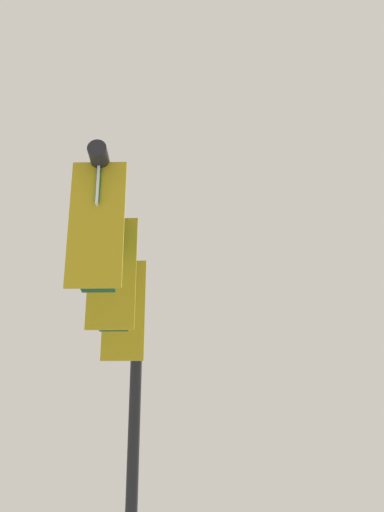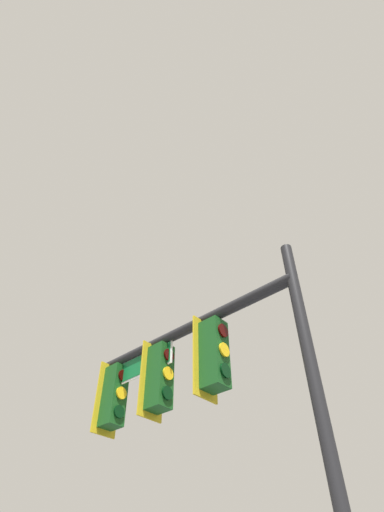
# 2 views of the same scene
# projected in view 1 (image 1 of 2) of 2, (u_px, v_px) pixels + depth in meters

# --- Properties ---
(signal_pole_near) EXTENTS (4.37, 0.77, 5.96)m
(signal_pole_near) POSITION_uv_depth(u_px,v_px,m) (120.00, 314.00, 8.33)
(signal_pole_near) COLOR black
(signal_pole_near) RESTS_ON ground_plane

